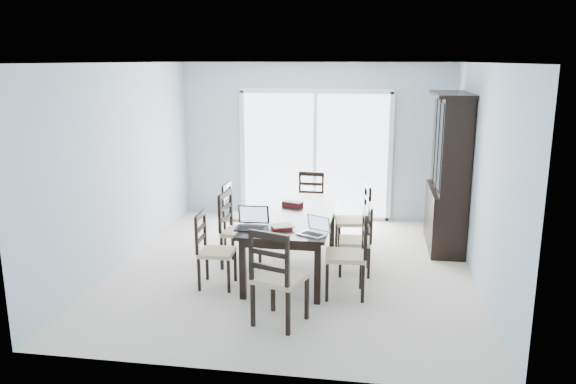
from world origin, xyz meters
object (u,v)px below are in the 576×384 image
(chair_left_mid, at_px, (234,221))
(chair_right_mid, at_px, (362,232))
(chair_end_far, at_px, (310,196))
(hot_tub, at_px, (293,177))
(china_hutch, at_px, (448,174))
(chair_left_far, at_px, (234,208))
(chair_right_far, at_px, (359,211))
(chair_right_near, at_px, (354,244))
(laptop_dark, at_px, (251,224))
(laptop_silver, at_px, (313,231))
(cell_phone, at_px, (274,236))
(chair_left_near, at_px, (209,242))
(chair_end_near, at_px, (275,268))
(dining_table, at_px, (293,219))
(game_box, at_px, (293,204))

(chair_left_mid, height_order, chair_right_mid, chair_left_mid)
(chair_end_far, height_order, hot_tub, chair_end_far)
(china_hutch, distance_m, chair_left_far, 3.08)
(chair_right_mid, distance_m, chair_end_far, 1.88)
(china_hutch, distance_m, chair_right_far, 1.39)
(chair_right_near, bearing_deg, laptop_dark, 88.04)
(china_hutch, bearing_deg, laptop_dark, -140.00)
(laptop_silver, bearing_deg, chair_right_near, 47.93)
(laptop_dark, bearing_deg, cell_phone, -40.02)
(chair_left_near, height_order, laptop_dark, chair_left_near)
(chair_left_mid, xyz_separation_m, chair_end_near, (0.84, -1.63, 0.03))
(dining_table, height_order, chair_end_near, chair_end_near)
(chair_end_near, relative_size, laptop_dark, 3.23)
(chair_left_mid, xyz_separation_m, hot_tub, (0.24, 3.58, -0.15))
(chair_right_far, xyz_separation_m, chair_end_far, (-0.79, 0.91, -0.03))
(laptop_dark, xyz_separation_m, game_box, (0.31, 1.09, -0.03))
(chair_right_mid, relative_size, chair_end_far, 0.96)
(chair_right_near, distance_m, game_box, 1.36)
(chair_left_far, height_order, hot_tub, chair_left_far)
(laptop_dark, bearing_deg, chair_left_near, 170.77)
(chair_right_near, bearing_deg, chair_left_near, 85.01)
(china_hutch, height_order, chair_left_far, china_hutch)
(chair_left_far, xyz_separation_m, laptop_dark, (0.61, -1.57, 0.25))
(chair_end_far, bearing_deg, chair_end_near, 93.78)
(dining_table, xyz_separation_m, hot_tub, (-0.54, 3.60, -0.22))
(game_box, bearing_deg, chair_left_near, -129.29)
(chair_left_mid, height_order, chair_right_near, chair_right_near)
(chair_left_mid, relative_size, cell_phone, 10.72)
(cell_phone, relative_size, hot_tub, 0.05)
(chair_right_near, relative_size, chair_right_mid, 1.13)
(chair_end_near, relative_size, game_box, 4.66)
(chair_right_mid, relative_size, chair_right_far, 0.91)
(dining_table, bearing_deg, chair_right_far, 43.40)
(chair_left_near, xyz_separation_m, chair_left_far, (-0.09, 1.50, 0.01))
(laptop_silver, distance_m, game_box, 1.27)
(chair_end_near, bearing_deg, chair_right_near, 70.54)
(chair_right_far, height_order, game_box, chair_right_far)
(chair_right_mid, height_order, hot_tub, chair_right_mid)
(chair_end_near, bearing_deg, china_hutch, 75.27)
(cell_phone, bearing_deg, chair_left_mid, 119.66)
(chair_left_mid, xyz_separation_m, laptop_dark, (0.41, -0.78, 0.21))
(dining_table, distance_m, laptop_dark, 0.85)
(laptop_dark, xyz_separation_m, cell_phone, (0.31, -0.24, -0.05))
(chair_left_near, xyz_separation_m, laptop_dark, (0.53, -0.07, 0.26))
(chair_end_far, xyz_separation_m, cell_phone, (-0.08, -2.67, 0.19))
(dining_table, height_order, chair_left_near, chair_left_near)
(chair_right_mid, bearing_deg, chair_end_far, 24.12)
(laptop_silver, height_order, cell_phone, laptop_silver)
(china_hutch, relative_size, game_box, 8.61)
(chair_right_near, relative_size, laptop_silver, 3.27)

